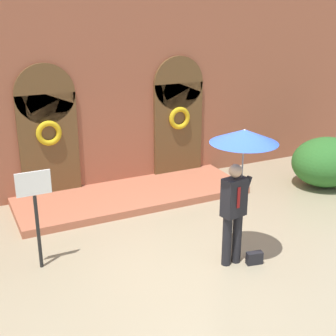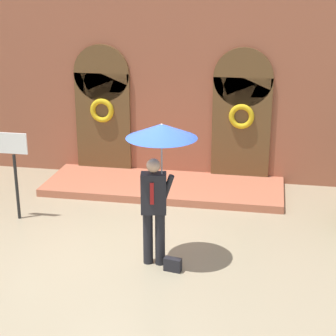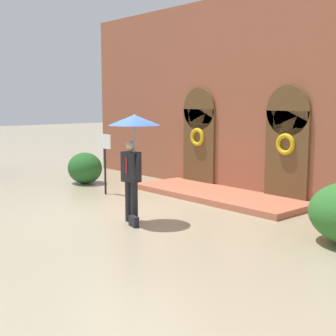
{
  "view_description": "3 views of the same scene",
  "coord_description": "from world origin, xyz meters",
  "px_view_note": "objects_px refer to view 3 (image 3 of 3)",
  "views": [
    {
      "loc": [
        -3.55,
        -6.15,
        4.24
      ],
      "look_at": [
        0.11,
        1.41,
        1.26
      ],
      "focal_mm": 50.0,
      "sensor_mm": 36.0,
      "label": 1
    },
    {
      "loc": [
        2.24,
        -8.32,
        4.43
      ],
      "look_at": [
        0.4,
        1.44,
        1.07
      ],
      "focal_mm": 60.0,
      "sensor_mm": 36.0,
      "label": 2
    },
    {
      "loc": [
        8.58,
        -6.32,
        2.66
      ],
      "look_at": [
        -0.07,
        1.29,
        0.99
      ],
      "focal_mm": 50.0,
      "sensor_mm": 36.0,
      "label": 3
    }
  ],
  "objects_px": {
    "person_with_umbrella": "(133,136)",
    "sign_post": "(105,154)",
    "handbag": "(134,221)",
    "shrub_left": "(85,168)"
  },
  "relations": [
    {
      "from": "person_with_umbrella",
      "to": "sign_post",
      "type": "distance_m",
      "value": 3.41
    },
    {
      "from": "person_with_umbrella",
      "to": "shrub_left",
      "type": "height_order",
      "value": "person_with_umbrella"
    },
    {
      "from": "person_with_umbrella",
      "to": "shrub_left",
      "type": "bearing_deg",
      "value": 160.14
    },
    {
      "from": "shrub_left",
      "to": "person_with_umbrella",
      "type": "bearing_deg",
      "value": -19.86
    },
    {
      "from": "sign_post",
      "to": "handbag",
      "type": "bearing_deg",
      "value": -24.35
    },
    {
      "from": "person_with_umbrella",
      "to": "sign_post",
      "type": "height_order",
      "value": "person_with_umbrella"
    },
    {
      "from": "sign_post",
      "to": "shrub_left",
      "type": "xyz_separation_m",
      "value": [
        -1.93,
        0.51,
        -0.66
      ]
    },
    {
      "from": "sign_post",
      "to": "shrub_left",
      "type": "bearing_deg",
      "value": 165.3
    },
    {
      "from": "person_with_umbrella",
      "to": "handbag",
      "type": "height_order",
      "value": "person_with_umbrella"
    },
    {
      "from": "handbag",
      "to": "shrub_left",
      "type": "relative_size",
      "value": 0.24
    }
  ]
}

